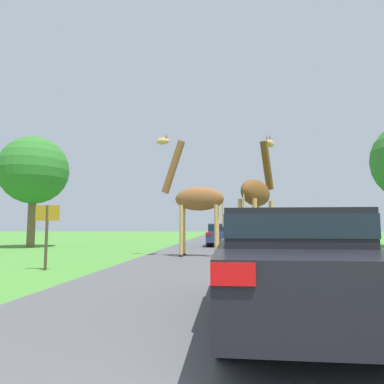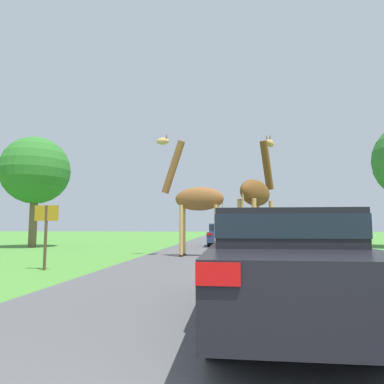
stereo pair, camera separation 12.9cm
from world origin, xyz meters
The scene contains 10 objects.
road centered at (0.00, 30.00, 0.00)m, with size 7.56×120.00×0.00m.
giraffe_near_road centered at (-1.57, 13.14, 2.44)m, with size 2.90×0.86×5.17m.
giraffe_companion centered at (0.82, 11.38, 2.37)m, with size 1.70×2.72×4.80m.
car_lead_maroon centered at (0.53, 3.82, 0.77)m, with size 1.78×4.52×1.42m.
car_queue_right centered at (2.12, 29.66, 0.82)m, with size 1.73×4.13×1.54m.
car_queue_left centered at (1.05, 16.31, 0.72)m, with size 1.81×3.95×1.32m.
car_far_ahead centered at (-0.66, 20.95, 0.74)m, with size 1.73×4.01×1.39m.
car_verge_right centered at (2.71, 24.45, 0.68)m, with size 1.72×4.10×1.27m.
tree_centre_back centered at (-11.67, 18.03, 4.52)m, with size 3.99×3.99×6.55m.
sign_post centered at (-5.33, 8.29, 1.26)m, with size 0.70×0.08×1.82m.
Camera 1 is at (-0.23, -0.93, 1.22)m, focal length 32.00 mm.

